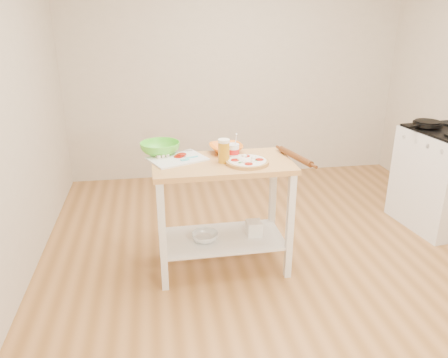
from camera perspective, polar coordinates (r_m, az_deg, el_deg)
room_shell at (r=3.15m, az=9.22°, el=9.88°), size 4.04×4.54×2.74m
prep_island at (r=3.34m, az=-0.23°, el=-1.90°), size 1.05×0.58×0.90m
gas_stove at (r=4.59m, az=26.76°, el=0.05°), size 0.72×0.81×1.11m
skillet at (r=4.46m, az=24.99°, el=6.55°), size 0.39×0.26×0.03m
pizza at (r=3.21m, az=3.06°, el=2.31°), size 0.32×0.32×0.05m
cutting_board at (r=3.31m, az=-6.20°, el=2.69°), size 0.49×0.43×0.04m
spatula at (r=3.28m, az=-4.66°, el=2.70°), size 0.14×0.10×0.01m
knife at (r=3.43m, az=-6.94°, el=3.47°), size 0.27×0.07×0.01m
orange_bowl at (r=3.46m, az=0.27°, el=4.02°), size 0.28×0.28×0.06m
green_bowl at (r=3.44m, az=-8.34°, el=3.98°), size 0.38×0.38×0.10m
beer_pint at (r=3.21m, az=-0.01°, el=3.70°), size 0.09×0.09×0.18m
yogurt_tub at (r=3.31m, az=1.20°, el=3.66°), size 0.09×0.09×0.20m
rolling_pin at (r=3.33m, az=9.30°, el=2.90°), size 0.15×0.41×0.05m
shelf_glass_bowl at (r=3.45m, az=-2.51°, el=-7.56°), size 0.23×0.23×0.07m
shelf_bin at (r=3.53m, az=3.94°, el=-6.41°), size 0.12×0.12×0.12m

